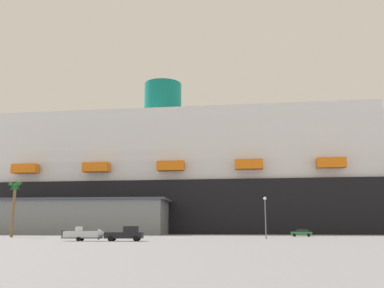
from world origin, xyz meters
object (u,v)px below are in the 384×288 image
at_px(pickup_truck, 126,234).
at_px(small_boat_on_trailer, 86,235).
at_px(palm_tree, 15,194).
at_px(parked_car_green_wagon, 302,233).
at_px(cruise_ship, 250,184).
at_px(street_lamp, 265,211).

xyz_separation_m(pickup_truck, small_boat_on_trailer, (-5.91, -0.77, -0.08)).
xyz_separation_m(small_boat_on_trailer, palm_tree, (-24.85, 20.13, 7.88)).
height_order(palm_tree, parked_car_green_wagon, palm_tree).
bearing_deg(cruise_ship, street_lamp, -85.70).
height_order(cruise_ship, pickup_truck, cruise_ship).
bearing_deg(parked_car_green_wagon, small_boat_on_trailer, -133.24).
distance_m(street_lamp, parked_car_green_wagon, 22.43).
bearing_deg(street_lamp, parked_car_green_wagon, 69.57).
distance_m(palm_tree, parked_car_green_wagon, 61.87).
bearing_deg(street_lamp, cruise_ship, 94.30).
distance_m(cruise_ship, palm_tree, 76.55).
relative_size(cruise_ship, small_boat_on_trailer, 31.92).
height_order(small_boat_on_trailer, parked_car_green_wagon, small_boat_on_trailer).
bearing_deg(palm_tree, parked_car_green_wagon, 15.44).
bearing_deg(cruise_ship, small_boat_on_trailer, -105.10).
bearing_deg(small_boat_on_trailer, pickup_truck, 7.43).
height_order(small_boat_on_trailer, street_lamp, street_lamp).
relative_size(pickup_truck, street_lamp, 0.79).
distance_m(palm_tree, street_lamp, 51.77).
distance_m(small_boat_on_trailer, parked_car_green_wagon, 50.06).
bearing_deg(small_boat_on_trailer, street_lamp, 30.70).
bearing_deg(small_boat_on_trailer, palm_tree, 140.98).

